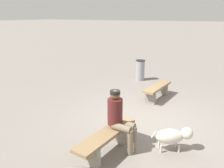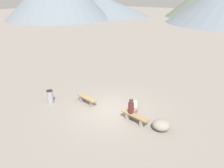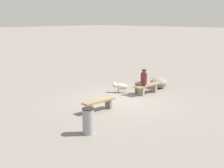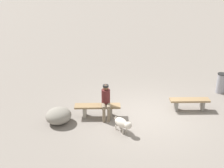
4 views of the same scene
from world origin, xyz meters
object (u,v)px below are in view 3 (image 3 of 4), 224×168
Objects in this scene: seated_person at (142,80)px; boulder at (158,83)px; bench_left at (99,103)px; trash_bin at (88,121)px; bench_right at (148,87)px; dog at (120,86)px.

boulder is (1.74, 0.16, -0.47)m from seated_person.
bench_left is 1.20× the size of seated_person.
trash_bin reaches higher than boulder.
bench_left is at bearing -172.90° from bench_right.
boulder is at bearing 14.34° from trash_bin.
boulder is at bearing -142.98° from dog.
bench_right is at bearing -168.82° from boulder.
seated_person reaches higher than boulder.
dog is (-0.78, 1.17, -0.00)m from bench_right.
bench_left is at bearing -175.70° from boulder.
bench_right is 5.75m from trash_bin.
bench_right reaches higher than bench_left.
bench_right is 1.33× the size of seated_person.
boulder is (5.04, 0.38, -0.06)m from bench_left.
bench_right is 1.96× the size of trash_bin.
trash_bin reaches higher than bench_right.
seated_person is 1.46× the size of trash_bin.
boulder is (2.21, -0.88, -0.05)m from dog.
dog reaches higher than bench_right.
seated_person is 1.81m from boulder.
boulder is (6.98, 1.79, -0.16)m from trash_bin.
bench_right is 1.84× the size of boulder.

